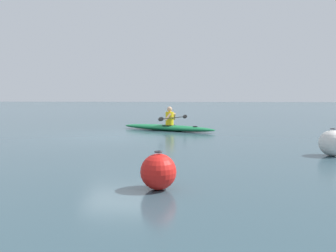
{
  "coord_description": "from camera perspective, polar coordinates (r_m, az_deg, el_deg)",
  "views": [
    {
      "loc": [
        -3.05,
        12.03,
        1.42
      ],
      "look_at": [
        -2.1,
        2.72,
        0.6
      ],
      "focal_mm": 36.27,
      "sensor_mm": 36.0,
      "label": 1
    }
  ],
  "objects": [
    {
      "name": "ground_plane",
      "position": [
        12.49,
        -8.32,
        -1.6
      ],
      "size": [
        160.0,
        160.0,
        0.0
      ],
      "primitive_type": "plane",
      "color": "#334C56"
    },
    {
      "name": "kayak",
      "position": [
        14.16,
        -0.15,
        -0.28
      ],
      "size": [
        4.22,
        2.44,
        0.24
      ],
      "color": "#19723F",
      "rests_on": "ground"
    },
    {
      "name": "kayaker",
      "position": [
        14.05,
        0.35,
        1.49
      ],
      "size": [
        1.04,
        2.15,
        0.76
      ],
      "color": "yellow",
      "rests_on": "kayak"
    },
    {
      "name": "mooring_buoy_red_near",
      "position": [
        5.21,
        -1.63,
        -7.67
      ],
      "size": [
        0.55,
        0.55,
        0.6
      ],
      "color": "red",
      "rests_on": "ground"
    },
    {
      "name": "mooring_buoy_orange_mid",
      "position": [
        9.0,
        25.89,
        -2.59
      ],
      "size": [
        0.62,
        0.62,
        0.66
      ],
      "color": "silver",
      "rests_on": "ground"
    }
  ]
}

